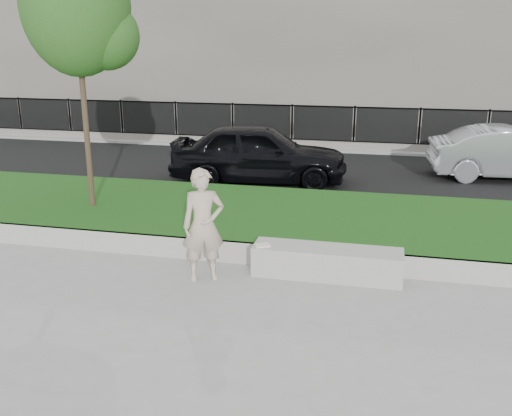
% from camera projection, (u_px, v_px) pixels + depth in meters
% --- Properties ---
extents(ground, '(90.00, 90.00, 0.00)m').
position_uv_depth(ground, '(206.00, 285.00, 9.30)').
color(ground, gray).
rests_on(ground, ground).
extents(grass_bank, '(34.00, 4.00, 0.40)m').
position_uv_depth(grass_bank, '(249.00, 219.00, 12.04)').
color(grass_bank, '#14340D').
rests_on(grass_bank, ground).
extents(grass_kerb, '(34.00, 0.08, 0.40)m').
position_uv_depth(grass_kerb, '(223.00, 251.00, 10.21)').
color(grass_kerb, '#A3A098').
rests_on(grass_kerb, ground).
extents(street, '(34.00, 7.00, 0.04)m').
position_uv_depth(street, '(292.00, 171.00, 17.23)').
color(street, black).
rests_on(street, ground).
extents(far_pavement, '(34.00, 3.00, 0.12)m').
position_uv_depth(far_pavement, '(312.00, 143.00, 21.42)').
color(far_pavement, gray).
rests_on(far_pavement, ground).
extents(iron_fence, '(32.00, 0.30, 1.50)m').
position_uv_depth(iron_fence, '(308.00, 135.00, 20.35)').
color(iron_fence, slate).
rests_on(iron_fence, far_pavement).
extents(building_facade, '(34.00, 10.00, 10.00)m').
position_uv_depth(building_facade, '(335.00, 13.00, 26.54)').
color(building_facade, '#5D5A52').
rests_on(building_facade, ground).
extents(stone_bench, '(2.49, 0.62, 0.51)m').
position_uv_depth(stone_bench, '(327.00, 262.00, 9.57)').
color(stone_bench, '#A3A098').
rests_on(stone_bench, ground).
extents(man, '(0.81, 0.69, 1.88)m').
position_uv_depth(man, '(203.00, 225.00, 9.29)').
color(man, '#C4AD97').
rests_on(man, ground).
extents(book, '(0.30, 0.28, 0.03)m').
position_uv_depth(book, '(262.00, 245.00, 9.59)').
color(book, white).
rests_on(book, stone_bench).
extents(young_tree, '(2.24, 2.15, 5.49)m').
position_uv_depth(young_tree, '(81.00, 10.00, 11.20)').
color(young_tree, '#38281C').
rests_on(young_tree, grass_bank).
extents(car_dark, '(4.96, 2.43, 1.63)m').
position_uv_depth(car_dark, '(259.00, 153.00, 15.54)').
color(car_dark, black).
rests_on(car_dark, street).
extents(car_silver, '(4.58, 1.98, 1.47)m').
position_uv_depth(car_silver, '(512.00, 153.00, 15.92)').
color(car_silver, '#9EA0A7').
rests_on(car_silver, street).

